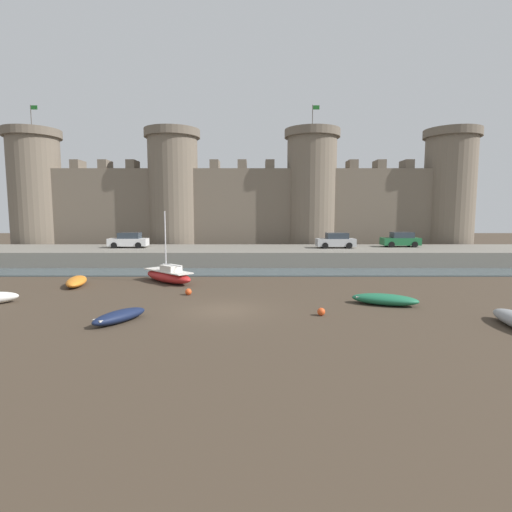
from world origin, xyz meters
name	(u,v)px	position (x,y,z in m)	size (l,w,h in m)	color
ground_plane	(225,310)	(0.00, 0.00, 0.00)	(160.00, 160.00, 0.00)	#423528
water_channel	(237,272)	(0.00, 13.66, 0.05)	(80.00, 4.50, 0.10)	#47565B
quay_road	(241,255)	(0.00, 20.91, 0.77)	(64.84, 10.00, 1.54)	slate
castle	(243,199)	(0.00, 30.04, 6.96)	(59.79, 6.95, 18.64)	#706354
rowboat_midflat_centre	(78,281)	(-11.39, 7.32, 0.35)	(2.18, 3.98, 0.66)	orange
rowboat_foreground_right	(120,316)	(-4.95, -2.36, 0.31)	(2.41, 3.20, 0.60)	#141E3D
sailboat_midflat_left	(169,275)	(-4.98, 8.72, 0.55)	(4.96, 4.91, 5.44)	red
rowboat_foreground_left	(386,299)	(9.21, 1.31, 0.34)	(3.96, 2.55, 0.64)	#1E6B47
mooring_buoy_near_channel	(189,292)	(-2.66, 4.06, 0.22)	(0.43, 0.43, 0.43)	#E04C1E
mooring_buoy_off_centre	(322,312)	(5.13, -1.10, 0.21)	(0.41, 0.41, 0.41)	#E04C1E
car_quay_east	(402,240)	(17.73, 22.51, 2.31)	(4.14, 1.95, 1.62)	#1E6638
car_quay_centre_west	(337,241)	(10.28, 21.09, 2.31)	(4.14, 1.95, 1.62)	#B2B5B7
car_quay_west	(130,240)	(-11.99, 21.44, 2.31)	(4.14, 1.95, 1.62)	silver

